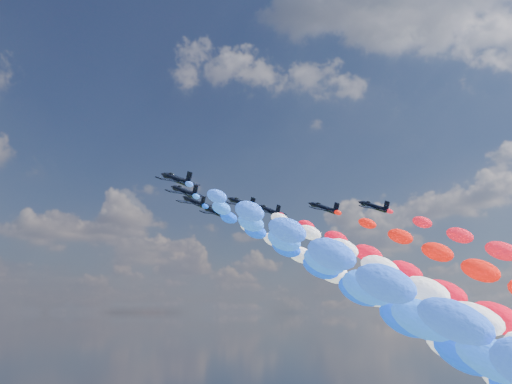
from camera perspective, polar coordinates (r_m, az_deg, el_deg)
jet_0 at (r=118.26m, az=-7.13°, el=1.14°), size 9.15×11.99×6.21m
trail_0 at (r=68.64m, az=20.63°, el=-14.33°), size 7.16×124.68×62.45m
jet_1 at (r=130.08m, az=-6.42°, el=0.04°), size 8.74×11.70×6.21m
trail_1 at (r=80.18m, az=17.61°, el=-13.90°), size 7.16×124.68×62.45m
jet_2 at (r=141.57m, az=-5.56°, el=-0.86°), size 8.83×11.76×6.21m
trail_2 at (r=91.74m, az=15.86°, el=-13.53°), size 7.16×124.68×62.45m
jet_3 at (r=143.07m, az=-1.29°, el=-1.01°), size 8.74×11.70×6.21m
trail_3 at (r=97.08m, az=21.63°, el=-13.02°), size 7.16×124.68×62.45m
jet_4 at (r=155.94m, az=-3.68°, el=-1.80°), size 8.81×11.75×6.21m
trail_4 at (r=107.09m, az=15.62°, el=-13.09°), size 7.16×124.68×62.45m
jet_5 at (r=153.01m, az=1.14°, el=-1.65°), size 9.15×12.00×6.21m
jet_6 at (r=150.54m, az=6.12°, el=-1.44°), size 8.75×11.71×6.21m
jet_7 at (r=150.28m, az=10.54°, el=-1.30°), size 9.12×11.97×6.21m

